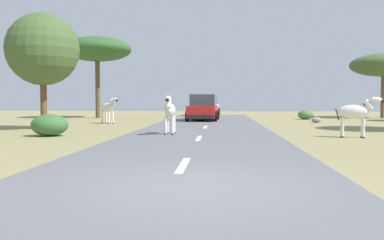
% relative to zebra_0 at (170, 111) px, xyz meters
% --- Properties ---
extents(ground_plane, '(90.00, 90.00, 0.00)m').
position_rel_zebra_0_xyz_m(ground_plane, '(1.60, -9.66, -0.99)').
color(ground_plane, '#8E8456').
extents(road, '(6.00, 64.00, 0.05)m').
position_rel_zebra_0_xyz_m(road, '(1.25, -9.66, -0.96)').
color(road, slate).
rests_on(road, ground_plane).
extents(lane_markings, '(0.16, 56.00, 0.01)m').
position_rel_zebra_0_xyz_m(lane_markings, '(1.25, -10.66, -0.94)').
color(lane_markings, silver).
rests_on(lane_markings, road).
extents(zebra_0, '(0.46, 1.67, 1.58)m').
position_rel_zebra_0_xyz_m(zebra_0, '(0.00, 0.00, 0.00)').
color(zebra_0, silver).
rests_on(zebra_0, road).
extents(zebra_1, '(1.67, 0.67, 1.60)m').
position_rel_zebra_0_xyz_m(zebra_1, '(7.07, -0.46, -0.04)').
color(zebra_1, silver).
rests_on(zebra_1, ground_plane).
extents(zebra_2, '(1.42, 1.29, 1.60)m').
position_rel_zebra_0_xyz_m(zebra_2, '(-4.69, 7.82, -0.03)').
color(zebra_2, silver).
rests_on(zebra_2, ground_plane).
extents(car_0, '(2.22, 4.44, 1.74)m').
position_rel_zebra_0_xyz_m(car_0, '(0.84, 19.35, -0.14)').
color(car_0, white).
rests_on(car_0, road).
extents(car_1, '(2.17, 4.41, 1.74)m').
position_rel_zebra_0_xyz_m(car_1, '(0.84, 11.31, -0.14)').
color(car_1, red).
rests_on(car_1, road).
extents(tree_2, '(5.11, 5.11, 5.05)m').
position_rel_zebra_0_xyz_m(tree_2, '(14.75, 16.92, 3.15)').
color(tree_2, brown).
rests_on(tree_2, ground_plane).
extents(tree_3, '(5.35, 5.35, 6.34)m').
position_rel_zebra_0_xyz_m(tree_3, '(-7.68, 15.48, 4.38)').
color(tree_3, brown).
rests_on(tree_3, ground_plane).
extents(tree_5, '(3.43, 3.43, 5.54)m').
position_rel_zebra_0_xyz_m(tree_5, '(-6.44, 2.86, 2.82)').
color(tree_5, brown).
rests_on(tree_5, ground_plane).
extents(bush_0, '(1.43, 1.29, 0.86)m').
position_rel_zebra_0_xyz_m(bush_0, '(-4.66, -0.61, -0.56)').
color(bush_0, '#386633').
rests_on(bush_0, ground_plane).
extents(bush_2, '(1.13, 1.01, 0.68)m').
position_rel_zebra_0_xyz_m(bush_2, '(8.21, 14.12, -0.65)').
color(bush_2, '#4C7038').
rests_on(bush_2, ground_plane).
extents(rock_1, '(0.60, 0.52, 0.35)m').
position_rel_zebra_0_xyz_m(rock_1, '(7.99, 9.81, -0.82)').
color(rock_1, gray).
rests_on(rock_1, ground_plane).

